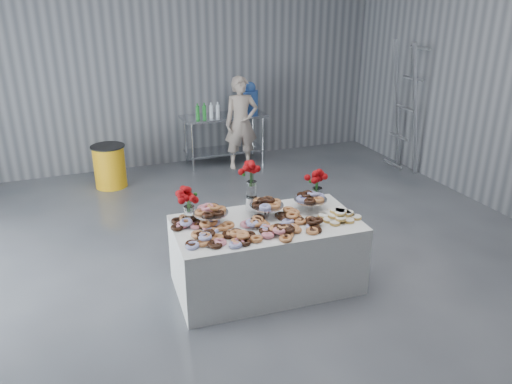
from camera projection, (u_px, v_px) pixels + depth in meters
ground at (255, 291)px, 5.29m from camera, size 9.00×9.00×0.00m
room_walls at (222, 31)px, 4.26m from camera, size 8.04×9.04×4.02m
display_table at (266, 254)px, 5.26m from camera, size 1.95×1.10×0.75m
prep_table at (224, 131)px, 8.92m from camera, size 1.50×0.60×0.90m
donut_mounds at (269, 220)px, 5.06m from camera, size 1.85×0.90×0.09m
cake_stand_left at (211, 211)px, 5.04m from camera, size 0.36×0.36×0.17m
cake_stand_mid at (267, 204)px, 5.21m from camera, size 0.36×0.36×0.17m
cake_stand_right at (310, 198)px, 5.36m from camera, size 0.36×0.36×0.17m
danish_pile at (339, 214)px, 5.18m from camera, size 0.48×0.48×0.11m
bouquet_left at (188, 196)px, 5.01m from camera, size 0.26×0.26×0.42m
bouquet_right at (318, 178)px, 5.47m from camera, size 0.26×0.26×0.42m
bouquet_center at (252, 177)px, 5.27m from camera, size 0.26×0.26×0.57m
water_jug at (250, 99)px, 8.89m from camera, size 0.28×0.28×0.55m
drink_bottles at (208, 110)px, 8.57m from camera, size 0.54×0.08×0.27m
person at (241, 123)px, 8.67m from camera, size 0.63×0.45×1.61m
trash_barrel at (110, 166)px, 7.97m from camera, size 0.53×0.53×0.69m
stepladder at (406, 108)px, 8.40m from camera, size 0.58×0.55×2.23m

